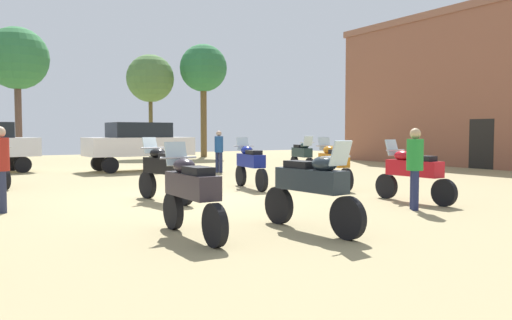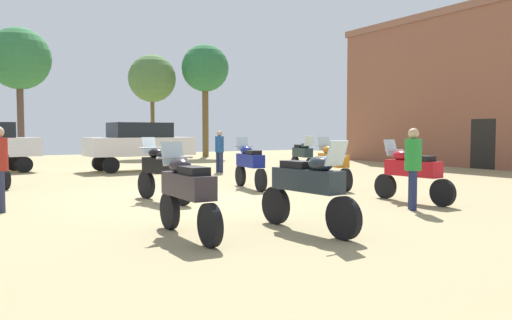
# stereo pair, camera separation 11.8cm
# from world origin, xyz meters

# --- Properties ---
(ground_plane) EXTENTS (44.00, 52.00, 0.02)m
(ground_plane) POSITION_xyz_m (0.00, 0.00, 0.01)
(ground_plane) COLOR #998A60
(brick_building) EXTENTS (6.12, 15.98, 7.43)m
(brick_building) POSITION_xyz_m (18.00, 3.62, 3.72)
(brick_building) COLOR brown
(brick_building) RESTS_ON ground
(motorcycle_1) EXTENTS (0.62, 2.23, 1.44)m
(motorcycle_1) POSITION_xyz_m (4.24, -3.24, 0.73)
(motorcycle_1) COLOR black
(motorcycle_1) RESTS_ON ground
(motorcycle_2) EXTENTS (0.62, 2.31, 1.49)m
(motorcycle_2) POSITION_xyz_m (0.13, -4.80, 0.76)
(motorcycle_2) COLOR black
(motorcycle_2) RESTS_ON ground
(motorcycle_3) EXTENTS (0.67, 2.19, 1.46)m
(motorcycle_3) POSITION_xyz_m (2.45, 1.10, 0.74)
(motorcycle_3) COLOR black
(motorcycle_3) RESTS_ON ground
(motorcycle_4) EXTENTS (0.70, 2.25, 1.49)m
(motorcycle_4) POSITION_xyz_m (-0.64, -0.19, 0.75)
(motorcycle_4) COLOR black
(motorcycle_4) RESTS_ON ground
(motorcycle_5) EXTENTS (0.72, 2.07, 1.46)m
(motorcycle_5) POSITION_xyz_m (7.07, 4.89, 0.74)
(motorcycle_5) COLOR black
(motorcycle_5) RESTS_ON ground
(motorcycle_7) EXTENTS (0.76, 2.14, 1.47)m
(motorcycle_7) POSITION_xyz_m (4.53, -0.06, 0.74)
(motorcycle_7) COLOR black
(motorcycle_7) RESTS_ON ground
(motorcycle_8) EXTENTS (0.62, 2.18, 1.46)m
(motorcycle_8) POSITION_xyz_m (-1.73, -4.20, 0.74)
(motorcycle_8) COLOR black
(motorcycle_8) RESTS_ON ground
(car_4) EXTENTS (4.38, 1.99, 2.00)m
(car_4) POSITION_xyz_m (1.88, 9.25, 1.19)
(car_4) COLOR black
(car_4) RESTS_ON ground
(person_1) EXTENTS (0.46, 0.46, 1.66)m
(person_1) POSITION_xyz_m (4.27, 6.64, 0.99)
(person_1) COLOR #202848
(person_1) RESTS_ON ground
(person_2) EXTENTS (0.47, 0.47, 1.70)m
(person_2) POSITION_xyz_m (3.35, -4.07, 1.01)
(person_2) COLOR #1F264B
(person_2) RESTS_ON ground
(tree_1) EXTENTS (2.97, 2.97, 6.45)m
(tree_1) POSITION_xyz_m (6.04, 19.52, 4.96)
(tree_1) COLOR brown
(tree_1) RESTS_ON ground
(tree_2) EXTENTS (3.01, 3.01, 7.20)m
(tree_2) POSITION_xyz_m (9.16, 18.38, 5.62)
(tree_2) COLOR brown
(tree_2) RESTS_ON ground
(tree_3) EXTENTS (3.40, 3.40, 7.35)m
(tree_3) POSITION_xyz_m (-1.57, 19.48, 5.62)
(tree_3) COLOR brown
(tree_3) RESTS_ON ground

